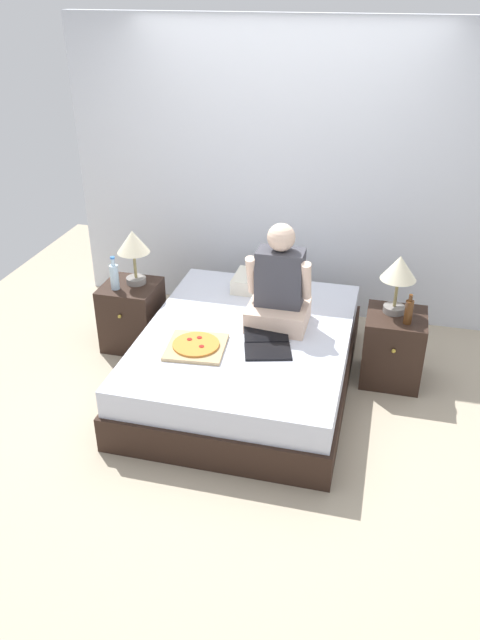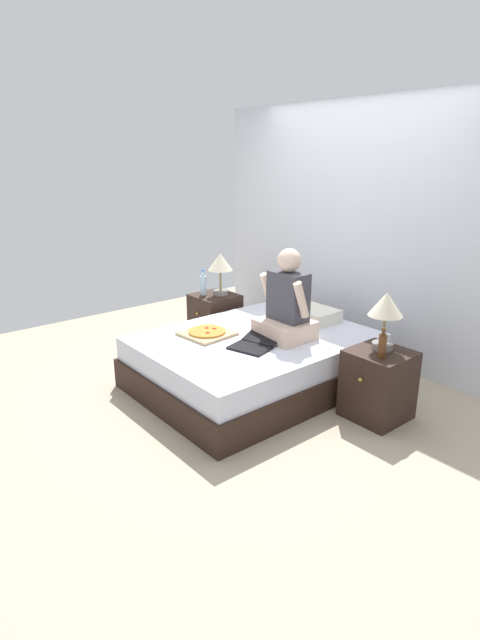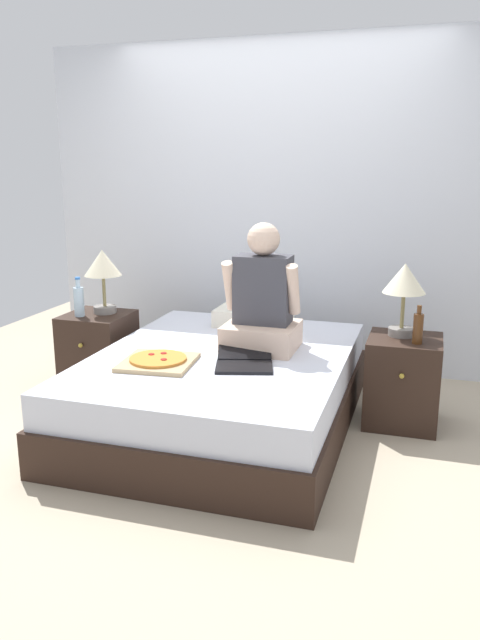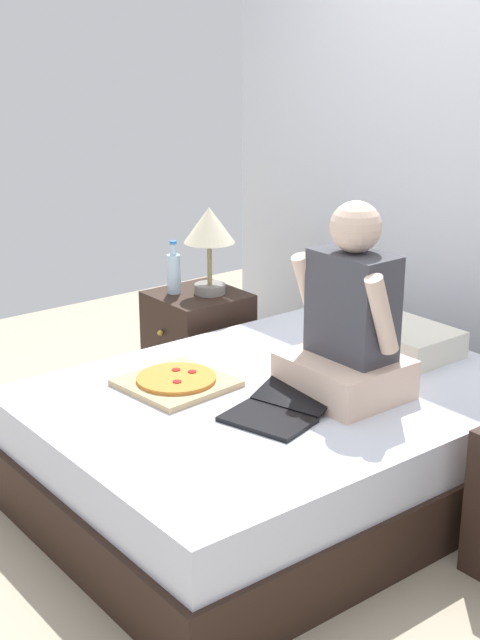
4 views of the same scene
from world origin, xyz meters
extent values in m
plane|color=tan|center=(0.00, 0.00, 0.00)|extent=(5.76, 5.76, 0.00)
cube|color=silver|center=(0.00, 1.36, 1.25)|extent=(3.76, 0.12, 2.50)
cube|color=black|center=(0.00, 0.00, 0.13)|extent=(1.53, 1.99, 0.26)
cube|color=silver|center=(0.00, 0.00, 0.36)|extent=(1.48, 1.93, 0.20)
cube|color=black|center=(-1.06, 0.35, 0.28)|extent=(0.44, 0.44, 0.55)
sphere|color=gold|center=(-1.06, 0.12, 0.39)|extent=(0.03, 0.03, 0.03)
cylinder|color=gray|center=(-1.02, 0.40, 0.58)|extent=(0.16, 0.16, 0.05)
cylinder|color=olive|center=(-1.02, 0.40, 0.71)|extent=(0.02, 0.02, 0.22)
cone|color=beige|center=(-1.02, 0.40, 0.91)|extent=(0.26, 0.26, 0.18)
cylinder|color=silver|center=(-1.14, 0.26, 0.65)|extent=(0.07, 0.07, 0.20)
cylinder|color=silver|center=(-1.14, 0.26, 0.78)|extent=(0.03, 0.03, 0.06)
cylinder|color=blue|center=(-1.14, 0.26, 0.82)|extent=(0.04, 0.04, 0.02)
cube|color=black|center=(1.06, 0.35, 0.28)|extent=(0.44, 0.44, 0.55)
sphere|color=gold|center=(1.06, 0.12, 0.39)|extent=(0.03, 0.03, 0.03)
cylinder|color=gray|center=(1.03, 0.40, 0.58)|extent=(0.16, 0.16, 0.05)
cylinder|color=olive|center=(1.03, 0.40, 0.71)|extent=(0.02, 0.02, 0.22)
cone|color=beige|center=(1.03, 0.40, 0.91)|extent=(0.26, 0.26, 0.18)
cylinder|color=#512D14|center=(1.13, 0.25, 0.64)|extent=(0.06, 0.06, 0.18)
cylinder|color=#512D14|center=(1.13, 0.25, 0.76)|extent=(0.03, 0.03, 0.05)
cube|color=silver|center=(-0.01, 0.72, 0.52)|extent=(0.52, 0.34, 0.12)
cube|color=beige|center=(0.20, 0.17, 0.54)|extent=(0.44, 0.40, 0.16)
cube|color=#3F3F47|center=(0.20, 0.20, 0.83)|extent=(0.34, 0.20, 0.42)
sphere|color=beige|center=(0.20, 0.20, 1.14)|extent=(0.20, 0.20, 0.20)
cylinder|color=beige|center=(0.00, 0.15, 0.85)|extent=(0.07, 0.18, 0.32)
cylinder|color=beige|center=(0.40, 0.15, 0.85)|extent=(0.07, 0.18, 0.32)
cube|color=black|center=(0.21, -0.24, 0.47)|extent=(0.37, 0.30, 0.02)
cube|color=black|center=(0.15, -0.05, 0.51)|extent=(0.35, 0.27, 0.06)
cube|color=tan|center=(-0.29, -0.31, 0.47)|extent=(0.44, 0.44, 0.03)
cylinder|color=#CC7F33|center=(-0.29, -0.31, 0.50)|extent=(0.33, 0.33, 0.02)
cylinder|color=maroon|center=(-0.35, -0.27, 0.51)|extent=(0.04, 0.04, 0.00)
cylinder|color=maroon|center=(-0.24, -0.34, 0.51)|extent=(0.04, 0.04, 0.00)
cylinder|color=maroon|center=(-0.29, -0.23, 0.51)|extent=(0.04, 0.04, 0.00)
camera|label=1|loc=(0.92, -3.84, 2.75)|focal=35.00mm
camera|label=2|loc=(3.10, -2.73, 1.97)|focal=28.00mm
camera|label=3|loc=(1.18, -3.44, 1.58)|focal=35.00mm
camera|label=4|loc=(2.53, -2.20, 1.88)|focal=50.00mm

